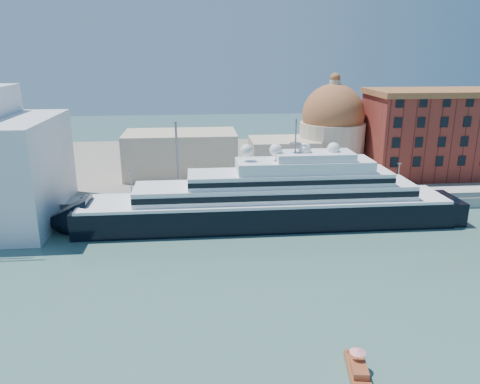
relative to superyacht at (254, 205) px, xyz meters
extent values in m
plane|color=#355B58|center=(4.16, -23.00, -4.48)|extent=(400.00, 400.00, 0.00)
cube|color=gray|center=(4.16, 11.00, -3.23)|extent=(180.00, 10.00, 2.50)
cube|color=slate|center=(4.16, 52.00, -3.48)|extent=(260.00, 72.00, 2.00)
cube|color=slate|center=(4.16, 6.50, -1.38)|extent=(180.00, 0.10, 1.20)
cube|color=black|center=(2.36, 0.00, -2.31)|extent=(77.01, 11.85, 6.42)
cone|color=black|center=(-38.11, 0.00, -2.31)|extent=(9.87, 11.85, 11.85)
cube|color=black|center=(40.87, 0.00, -2.51)|extent=(5.92, 10.86, 5.92)
cube|color=white|center=(2.36, 0.00, 1.15)|extent=(75.03, 12.04, 0.59)
cube|color=white|center=(4.34, 0.00, 2.92)|extent=(57.26, 9.87, 2.96)
cube|color=black|center=(4.34, -4.93, 2.92)|extent=(57.26, 0.15, 1.18)
cube|color=white|center=(7.30, 0.00, 5.69)|extent=(41.47, 8.89, 2.57)
cube|color=white|center=(10.26, 0.00, 8.16)|extent=(27.64, 7.90, 2.37)
cube|color=white|center=(12.24, 0.00, 10.13)|extent=(15.80, 6.91, 1.58)
cylinder|color=slate|center=(8.29, 0.00, 14.28)|extent=(0.30, 0.30, 6.91)
sphere|color=white|center=(-1.58, 0.00, 11.51)|extent=(2.57, 2.57, 2.57)
sphere|color=white|center=(4.34, 0.00, 11.51)|extent=(2.57, 2.57, 2.57)
sphere|color=white|center=(10.26, 0.00, 11.51)|extent=(2.57, 2.57, 2.57)
sphere|color=white|center=(16.19, 0.00, 11.51)|extent=(2.57, 2.57, 2.57)
cube|color=maroon|center=(5.92, -47.81, -4.11)|extent=(3.10, 6.64, 1.06)
cube|color=maroon|center=(5.76, -48.87, -3.20)|extent=(2.10, 2.90, 0.85)
cylinder|color=slate|center=(6.01, -47.29, -2.78)|extent=(0.06, 0.06, 1.70)
cone|color=red|center=(6.01, -47.29, -1.82)|extent=(1.92, 1.92, 0.43)
cube|color=maroon|center=(56.16, 29.00, 8.52)|extent=(42.00, 18.00, 22.00)
cube|color=brown|center=(56.16, 29.00, 20.02)|extent=(43.00, 19.00, 1.50)
cylinder|color=beige|center=(26.16, 35.00, 4.52)|extent=(18.00, 18.00, 14.00)
sphere|color=brown|center=(26.16, 35.00, 13.52)|extent=(17.00, 17.00, 17.00)
cylinder|color=beige|center=(26.16, 35.00, 21.52)|extent=(3.00, 3.00, 3.00)
cube|color=beige|center=(12.16, 33.00, 2.52)|extent=(18.00, 14.00, 10.00)
cube|color=beige|center=(-15.84, 35.00, 3.52)|extent=(30.00, 16.00, 12.00)
cylinder|color=slate|center=(-25.84, 8.00, 2.02)|extent=(0.24, 0.24, 8.00)
cube|color=slate|center=(-25.84, 8.00, 6.12)|extent=(0.80, 0.30, 0.25)
cylinder|color=slate|center=(4.16, 8.00, 2.02)|extent=(0.24, 0.24, 8.00)
cube|color=slate|center=(4.16, 8.00, 6.12)|extent=(0.80, 0.30, 0.25)
cylinder|color=slate|center=(34.16, 8.00, 2.02)|extent=(0.24, 0.24, 8.00)
cube|color=slate|center=(34.16, 8.00, 6.12)|extent=(0.80, 0.30, 0.25)
cylinder|color=slate|center=(-15.84, 10.00, 7.02)|extent=(0.50, 0.50, 18.00)
camera|label=1|loc=(-11.54, -91.10, 30.71)|focal=35.00mm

